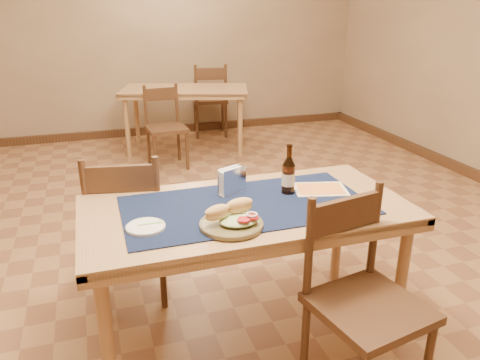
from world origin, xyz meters
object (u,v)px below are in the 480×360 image
object	(u,v)px
chair_main_near	(363,298)
sandwich_plate	(232,220)
back_table	(185,95)
main_table	(246,221)
napkin_holder	(232,181)
chair_main_far	(128,224)
beer_bottle	(288,175)

from	to	relation	value
chair_main_near	sandwich_plate	distance (m)	0.66
back_table	main_table	bearing A→B (deg)	-96.66
sandwich_plate	napkin_holder	distance (m)	0.39
back_table	chair_main_far	size ratio (longest dim) A/B	1.70
beer_bottle	napkin_holder	xyz separation A→B (m)	(-0.28, 0.08, -0.03)
sandwich_plate	main_table	bearing A→B (deg)	56.52
main_table	chair_main_near	size ratio (longest dim) A/B	1.69
main_table	back_table	distance (m)	3.44
back_table	sandwich_plate	distance (m)	3.66
chair_main_far	napkin_holder	size ratio (longest dim) A/B	5.56
chair_main_far	sandwich_plate	world-z (taller)	chair_main_far
chair_main_near	napkin_holder	size ratio (longest dim) A/B	5.59
main_table	chair_main_near	xyz separation A→B (m)	(0.35, -0.53, -0.18)
back_table	sandwich_plate	size ratio (longest dim) A/B	5.56
napkin_holder	chair_main_near	bearing A→B (deg)	-61.93
main_table	chair_main_far	distance (m)	0.78
sandwich_plate	beer_bottle	distance (m)	0.49
back_table	napkin_holder	size ratio (longest dim) A/B	9.47
main_table	chair_main_far	size ratio (longest dim) A/B	1.71
main_table	chair_main_far	bearing A→B (deg)	136.08
sandwich_plate	napkin_holder	size ratio (longest dim) A/B	1.70
back_table	chair_main_far	bearing A→B (deg)	-108.05
back_table	chair_main_near	distance (m)	3.96
sandwich_plate	beer_bottle	bearing A→B (deg)	35.96
main_table	napkin_holder	bearing A→B (deg)	97.40
beer_bottle	napkin_holder	world-z (taller)	beer_bottle
back_table	chair_main_near	size ratio (longest dim) A/B	1.69
chair_main_near	beer_bottle	bearing A→B (deg)	98.74
chair_main_far	sandwich_plate	distance (m)	0.89
main_table	beer_bottle	bearing A→B (deg)	17.68
sandwich_plate	napkin_holder	xyz separation A→B (m)	(0.11, 0.37, 0.04)
back_table	beer_bottle	xyz separation A→B (m)	(-0.14, -3.34, 0.18)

